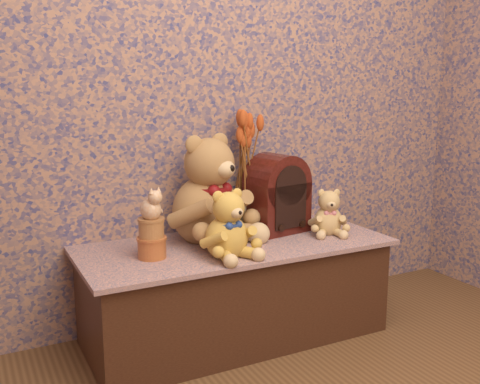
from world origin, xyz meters
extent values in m
cube|color=navy|center=(0.00, 1.50, 1.30)|extent=(3.00, 0.10, 2.60)
cube|color=navy|center=(0.00, 1.21, 0.22)|extent=(1.38, 0.60, 0.44)
cylinder|color=tan|center=(0.13, 1.39, 0.53)|extent=(0.14, 0.14, 0.18)
cylinder|color=#CB8C3B|center=(-0.39, 1.17, 0.48)|extent=(0.14, 0.14, 0.08)
cylinder|color=tan|center=(-0.39, 1.17, 0.57)|extent=(0.11, 0.11, 0.08)
camera|label=1|loc=(-1.05, -0.89, 1.13)|focal=41.05mm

